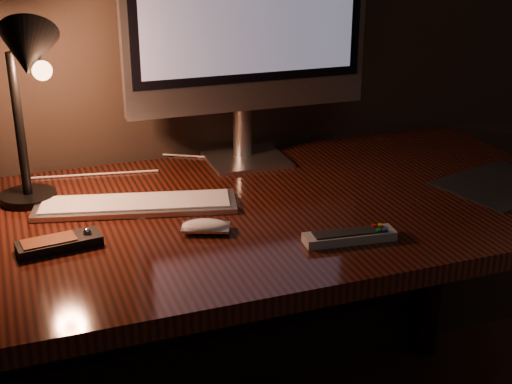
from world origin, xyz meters
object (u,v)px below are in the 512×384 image
object	(u,v)px
mouse	(206,228)
media_remote	(59,243)
monitor	(247,12)
keyboard	(136,204)
desk_lamp	(28,79)
tv_remote	(350,236)
desk	(224,249)

from	to	relation	value
mouse	media_remote	size ratio (longest dim) A/B	0.58
monitor	keyboard	world-z (taller)	monitor
desk_lamp	tv_remote	bearing A→B (deg)	-52.50
monitor	tv_remote	bearing A→B (deg)	-85.23
desk	keyboard	world-z (taller)	keyboard
media_remote	desk_lamp	xyz separation A→B (m)	(-0.01, 0.23, 0.27)
tv_remote	desk	bearing A→B (deg)	124.74
desk	keyboard	xyz separation A→B (m)	(-0.19, 0.01, 0.14)
desk	mouse	world-z (taller)	mouse
mouse	media_remote	xyz separation A→B (m)	(-0.28, 0.03, 0.00)
tv_remote	mouse	bearing A→B (deg)	157.85
monitor	tv_remote	xyz separation A→B (m)	(0.03, -0.50, -0.36)
media_remote	desk_lamp	bearing A→B (deg)	85.87
keyboard	monitor	bearing A→B (deg)	44.95
mouse	tv_remote	world-z (taller)	tv_remote
monitor	mouse	size ratio (longest dim) A/B	6.62
tv_remote	desk_lamp	world-z (taller)	desk_lamp
monitor	desk_lamp	xyz separation A→B (m)	(-0.51, -0.11, -0.10)
desk	media_remote	distance (m)	0.42
keyboard	media_remote	distance (m)	0.23
monitor	desk_lamp	size ratio (longest dim) A/B	1.53
desk	mouse	distance (m)	0.23
keyboard	desk_lamp	size ratio (longest dim) A/B	1.05
keyboard	desk_lamp	bearing A→B (deg)	169.74
media_remote	tv_remote	bearing A→B (deg)	-24.28
media_remote	desk	bearing A→B (deg)	12.86
mouse	media_remote	world-z (taller)	media_remote
desk	tv_remote	xyz separation A→B (m)	(0.16, -0.30, 0.14)
desk	media_remote	bearing A→B (deg)	-159.90
keyboard	desk_lamp	xyz separation A→B (m)	(-0.19, 0.08, 0.27)
desk	desk_lamp	distance (m)	0.56
desk	mouse	size ratio (longest dim) A/B	16.79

